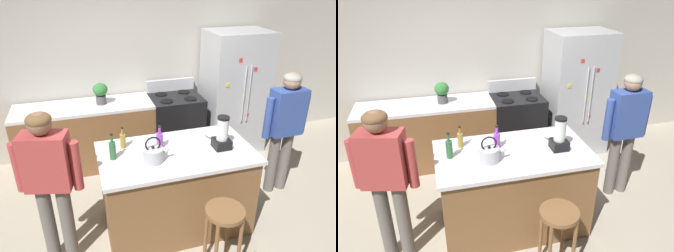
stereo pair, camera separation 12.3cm
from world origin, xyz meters
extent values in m
plane|color=#B2A893|center=(0.00, 0.00, 0.00)|extent=(14.00, 14.00, 0.00)
cube|color=#BCB7AD|center=(0.00, 1.95, 1.35)|extent=(8.00, 0.10, 2.70)
cube|color=brown|center=(0.00, 0.00, 0.46)|extent=(1.54, 0.83, 0.91)
cube|color=silver|center=(0.00, 0.00, 0.93)|extent=(1.60, 0.89, 0.04)
cube|color=brown|center=(-0.80, 1.55, 0.46)|extent=(2.00, 0.64, 0.91)
cube|color=silver|center=(-0.80, 1.55, 0.93)|extent=(2.00, 0.64, 0.04)
cube|color=#B7BABF|center=(1.43, 1.50, 0.93)|extent=(0.90, 0.70, 1.86)
cylinder|color=#B7BABF|center=(1.39, 1.13, 1.03)|extent=(0.02, 0.02, 0.84)
cylinder|color=#B7BABF|center=(1.47, 1.13, 1.03)|extent=(0.02, 0.02, 0.84)
cube|color=yellow|center=(1.40, 1.15, 1.00)|extent=(0.05, 0.01, 0.05)
cube|color=yellow|center=(1.13, 1.15, 1.19)|extent=(0.05, 0.01, 0.05)
cube|color=red|center=(1.48, 1.15, 0.69)|extent=(0.05, 0.01, 0.05)
cube|color=red|center=(1.29, 1.15, 1.53)|extent=(0.05, 0.01, 0.05)
cube|color=red|center=(1.54, 1.15, 1.39)|extent=(0.05, 0.01, 0.05)
cube|color=black|center=(0.48, 1.52, 0.48)|extent=(0.76, 0.64, 0.95)
cube|color=black|center=(0.48, 1.20, 0.43)|extent=(0.60, 0.01, 0.24)
cube|color=#B7BABF|center=(0.48, 1.81, 1.04)|extent=(0.76, 0.06, 0.18)
cylinder|color=black|center=(0.30, 1.37, 0.96)|extent=(0.18, 0.18, 0.01)
cylinder|color=black|center=(0.66, 1.37, 0.96)|extent=(0.18, 0.18, 0.01)
cylinder|color=black|center=(0.30, 1.67, 0.96)|extent=(0.18, 0.18, 0.01)
cylinder|color=black|center=(0.66, 1.67, 0.96)|extent=(0.18, 0.18, 0.01)
cylinder|color=#66605B|center=(-1.32, -0.12, 0.43)|extent=(0.16, 0.16, 0.87)
cylinder|color=#66605B|center=(-1.14, -0.16, 0.43)|extent=(0.16, 0.16, 0.87)
cube|color=#B23F3F|center=(-1.23, -0.14, 1.13)|extent=(0.44, 0.31, 0.53)
cylinder|color=#B23F3F|center=(-1.47, -0.08, 1.08)|extent=(0.11, 0.11, 0.47)
cylinder|color=#B23F3F|center=(-0.99, -0.20, 1.08)|extent=(0.11, 0.11, 0.47)
sphere|color=#8C664C|center=(-1.23, -0.14, 1.50)|extent=(0.24, 0.24, 0.20)
ellipsoid|color=brown|center=(-1.23, -0.14, 1.53)|extent=(0.25, 0.25, 0.12)
cylinder|color=#66605B|center=(1.55, 0.25, 0.41)|extent=(0.13, 0.13, 0.83)
cylinder|color=#66605B|center=(1.37, 0.25, 0.41)|extent=(0.13, 0.13, 0.83)
cube|color=#334C99|center=(1.46, 0.25, 1.11)|extent=(0.40, 0.23, 0.57)
cylinder|color=#334C99|center=(1.71, 0.25, 1.06)|extent=(0.09, 0.09, 0.51)
cylinder|color=#334C99|center=(1.21, 0.24, 1.06)|extent=(0.09, 0.09, 0.51)
sphere|color=tan|center=(1.46, 0.25, 1.49)|extent=(0.20, 0.20, 0.20)
ellipsoid|color=gray|center=(1.46, 0.25, 1.53)|extent=(0.21, 0.21, 0.12)
cylinder|color=brown|center=(0.23, -0.70, 0.68)|extent=(0.36, 0.36, 0.04)
cylinder|color=brown|center=(0.35, -0.82, 0.33)|extent=(0.04, 0.04, 0.66)
cylinder|color=brown|center=(0.12, -0.59, 0.33)|extent=(0.04, 0.04, 0.66)
cylinder|color=brown|center=(0.35, -0.59, 0.33)|extent=(0.04, 0.04, 0.66)
cone|color=gray|center=(0.53, -0.83, 0.23)|extent=(0.04, 0.04, 0.03)
cylinder|color=#4C4C51|center=(-0.60, 1.55, 1.01)|extent=(0.14, 0.14, 0.12)
ellipsoid|color=#337A38|center=(-0.60, 1.55, 1.16)|extent=(0.20, 0.20, 0.18)
cube|color=black|center=(0.47, -0.06, 1.00)|extent=(0.17, 0.17, 0.10)
cylinder|color=silver|center=(0.47, -0.06, 1.17)|extent=(0.12, 0.12, 0.23)
cylinder|color=black|center=(0.47, -0.06, 1.29)|extent=(0.12, 0.12, 0.02)
cylinder|color=#2D6638|center=(-0.64, 0.04, 1.04)|extent=(0.07, 0.07, 0.18)
cylinder|color=#2D6638|center=(-0.64, 0.04, 1.17)|extent=(0.03, 0.03, 0.08)
cylinder|color=black|center=(-0.64, 0.04, 1.22)|extent=(0.03, 0.03, 0.02)
cylinder|color=purple|center=(-0.14, 0.12, 1.04)|extent=(0.07, 0.07, 0.17)
cylinder|color=purple|center=(-0.14, 0.12, 1.16)|extent=(0.03, 0.03, 0.07)
cylinder|color=black|center=(-0.14, 0.12, 1.20)|extent=(0.03, 0.03, 0.02)
cylinder|color=olive|center=(-0.51, 0.23, 1.03)|extent=(0.06, 0.06, 0.15)
cylinder|color=olive|center=(-0.51, 0.23, 1.14)|extent=(0.02, 0.02, 0.07)
cylinder|color=black|center=(-0.51, 0.23, 1.18)|extent=(0.03, 0.03, 0.02)
ellipsoid|color=white|center=(0.50, 0.20, 1.00)|extent=(0.23, 0.23, 0.10)
cylinder|color=#B7BABF|center=(-0.27, -0.12, 1.02)|extent=(0.20, 0.20, 0.14)
sphere|color=black|center=(-0.27, -0.12, 1.11)|extent=(0.03, 0.03, 0.03)
cylinder|color=#B7BABF|center=(-0.14, -0.12, 1.04)|extent=(0.09, 0.03, 0.08)
torus|color=black|center=(-0.27, -0.12, 1.14)|extent=(0.16, 0.02, 0.16)
camera|label=1|loc=(-0.89, -2.70, 2.61)|focal=34.12mm
camera|label=2|loc=(-0.77, -2.73, 2.61)|focal=34.12mm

